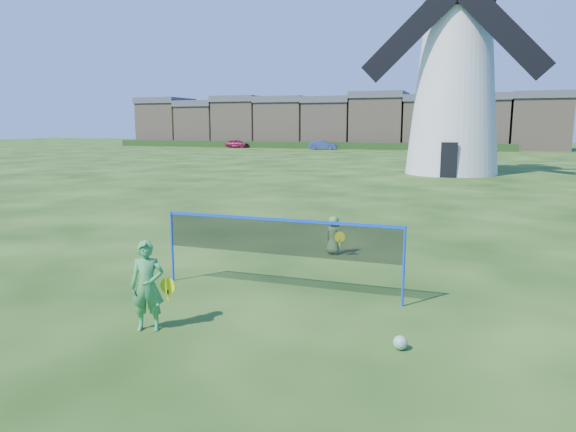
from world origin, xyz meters
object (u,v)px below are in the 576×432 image
(badminton_net, at_px, (279,238))
(car_right, at_px, (323,145))
(player_girl, at_px, (147,286))
(player_boy, at_px, (334,235))
(play_ball, at_px, (400,343))
(windmill, at_px, (455,78))
(car_left, at_px, (237,144))

(badminton_net, distance_m, car_right, 65.80)
(player_girl, xyz_separation_m, player_boy, (1.55, 6.19, -0.25))
(player_girl, xyz_separation_m, play_ball, (4.08, 0.61, -0.65))
(player_boy, bearing_deg, play_ball, 136.49)
(windmill, bearing_deg, car_left, 133.15)
(windmill, xyz_separation_m, play_ball, (0.79, -31.52, -6.55))
(player_girl, height_order, car_right, player_girl)
(player_boy, height_order, car_left, car_left)
(player_boy, relative_size, car_left, 0.27)
(player_girl, relative_size, play_ball, 6.93)
(player_girl, height_order, car_left, player_girl)
(windmill, relative_size, player_girl, 12.02)
(badminton_net, bearing_deg, car_left, 115.82)
(player_boy, bearing_deg, badminton_net, 108.82)
(windmill, relative_size, play_ball, 83.27)
(player_boy, xyz_separation_m, car_left, (-31.81, 61.74, 0.13))
(badminton_net, xyz_separation_m, player_girl, (-1.35, -2.61, -0.38))
(badminton_net, height_order, car_right, badminton_net)
(windmill, relative_size, car_left, 4.92)
(player_boy, xyz_separation_m, play_ball, (2.53, -5.58, -0.40))
(player_girl, distance_m, player_boy, 6.39)
(badminton_net, relative_size, car_left, 1.36)
(player_girl, bearing_deg, badminton_net, 41.85)
(car_left, distance_m, car_right, 14.50)
(badminton_net, relative_size, play_ball, 22.95)
(car_right, bearing_deg, play_ball, -171.38)
(windmill, xyz_separation_m, car_right, (-19.16, 33.98, -6.01))
(player_girl, relative_size, player_boy, 1.50)
(windmill, relative_size, car_right, 4.65)
(car_left, bearing_deg, player_boy, -149.50)
(car_right, bearing_deg, windmill, -158.90)
(badminton_net, relative_size, player_girl, 3.31)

